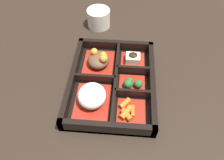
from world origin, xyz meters
name	(u,v)px	position (x,y,z in m)	size (l,w,h in m)	color
ground_plane	(112,85)	(0.00, 0.00, 0.00)	(3.00, 3.00, 0.00)	black
bento_base	(112,84)	(0.00, 0.00, 0.01)	(0.31, 0.24, 0.01)	black
bento_rim	(113,81)	(0.00, 0.00, 0.02)	(0.31, 0.24, 0.04)	black
bowl_rice	(92,97)	(-0.07, 0.05, 0.04)	(0.12, 0.09, 0.06)	maroon
bowl_stew	(99,60)	(0.07, 0.05, 0.03)	(0.12, 0.09, 0.06)	maroon
bowl_carrots	(129,111)	(-0.09, -0.05, 0.02)	(0.07, 0.07, 0.02)	maroon
bowl_greens	(132,84)	(-0.01, -0.06, 0.02)	(0.06, 0.07, 0.03)	maroon
bowl_tofu	(133,60)	(0.09, -0.06, 0.02)	(0.08, 0.07, 0.04)	maroon
tea_cup	(99,18)	(0.28, 0.07, 0.03)	(0.08, 0.08, 0.07)	beige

